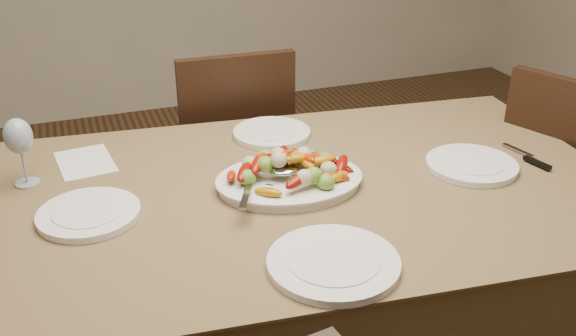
# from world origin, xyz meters

# --- Properties ---
(dining_table) EXTENTS (1.94, 1.22, 0.76)m
(dining_table) POSITION_xyz_m (-0.24, 0.29, 0.38)
(dining_table) COLOR brown
(dining_table) RESTS_ON ground
(chair_far) EXTENTS (0.43, 0.43, 0.95)m
(chair_far) POSITION_xyz_m (-0.20, 1.12, 0.47)
(chair_far) COLOR black
(chair_far) RESTS_ON ground
(serving_platter) EXTENTS (0.42, 0.33, 0.02)m
(serving_platter) POSITION_xyz_m (-0.24, 0.30, 0.77)
(serving_platter) COLOR white
(serving_platter) RESTS_ON dining_table
(roasted_vegetables) EXTENTS (0.34, 0.25, 0.09)m
(roasted_vegetables) POSITION_xyz_m (-0.24, 0.30, 0.83)
(roasted_vegetables) COLOR maroon
(roasted_vegetables) RESTS_ON serving_platter
(serving_spoon) EXTENTS (0.28, 0.16, 0.03)m
(serving_spoon) POSITION_xyz_m (-0.31, 0.27, 0.81)
(serving_spoon) COLOR #9EA0A8
(serving_spoon) RESTS_ON serving_platter
(plate_left) EXTENTS (0.25, 0.25, 0.02)m
(plate_left) POSITION_xyz_m (-0.76, 0.32, 0.77)
(plate_left) COLOR white
(plate_left) RESTS_ON dining_table
(plate_right) EXTENTS (0.26, 0.26, 0.02)m
(plate_right) POSITION_xyz_m (0.30, 0.23, 0.77)
(plate_right) COLOR white
(plate_right) RESTS_ON dining_table
(plate_far) EXTENTS (0.25, 0.25, 0.02)m
(plate_far) POSITION_xyz_m (-0.17, 0.65, 0.77)
(plate_far) COLOR white
(plate_far) RESTS_ON dining_table
(plate_near) EXTENTS (0.30, 0.30, 0.02)m
(plate_near) POSITION_xyz_m (-0.28, -0.08, 0.77)
(plate_near) COLOR white
(plate_near) RESTS_ON dining_table
(wine_glass) EXTENTS (0.08, 0.08, 0.20)m
(wine_glass) POSITION_xyz_m (-0.91, 0.56, 0.86)
(wine_glass) COLOR #8C99A5
(wine_glass) RESTS_ON dining_table
(menu_card) EXTENTS (0.17, 0.23, 0.00)m
(menu_card) POSITION_xyz_m (-0.75, 0.65, 0.76)
(menu_card) COLOR silver
(menu_card) RESTS_ON dining_table
(table_knife) EXTENTS (0.06, 0.20, 0.01)m
(table_knife) POSITION_xyz_m (0.49, 0.22, 0.76)
(table_knife) COLOR #9EA0A8
(table_knife) RESTS_ON dining_table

